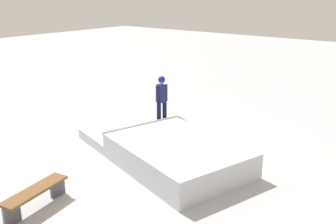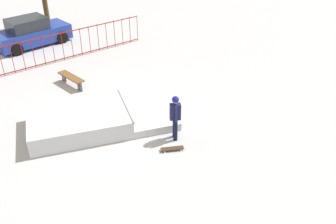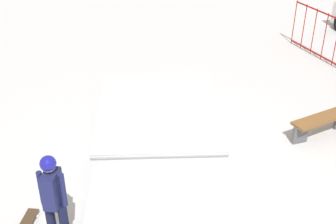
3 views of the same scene
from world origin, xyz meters
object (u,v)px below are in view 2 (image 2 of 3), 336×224
park_bench (71,79)px  parked_car_blue (31,33)px  skate_ramp (92,120)px  skateboard (172,148)px  skater (175,114)px

park_bench → parked_car_blue: parked_car_blue is taller
skate_ramp → skateboard: (1.63, -2.92, -0.24)m
skateboard → park_bench: size_ratio=0.49×
skateboard → parked_car_blue: size_ratio=0.19×
skate_ramp → parked_car_blue: 9.82m
skater → parked_car_blue: skater is taller
skate_ramp → skater: 3.28m
skater → skateboard: (-0.50, -0.54, -0.93)m
skateboard → park_bench: park_bench is taller
skate_ramp → skateboard: skate_ramp is taller
skate_ramp → skater: skater is taller
skate_ramp → park_bench: skate_ramp is taller
skate_ramp → park_bench: 3.75m
skate_ramp → park_bench: size_ratio=3.59×
park_bench → skateboard: bearing=-82.2°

